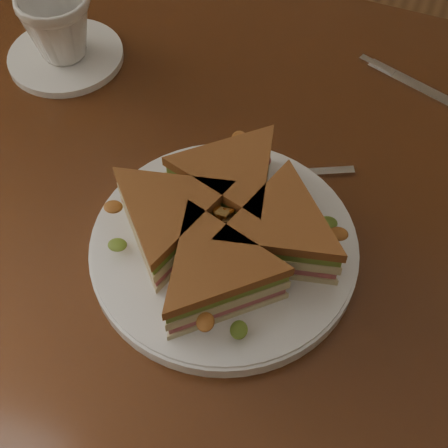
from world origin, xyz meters
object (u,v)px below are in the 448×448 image
(knife, at_px, (428,93))
(sandwich_wedges, at_px, (224,227))
(plate, at_px, (224,248))
(spoon, at_px, (234,176))
(saucer, at_px, (66,56))
(table, at_px, (290,262))
(coffee_cup, at_px, (58,26))

(knife, bearing_deg, sandwich_wedges, -96.75)
(plate, distance_m, knife, 0.35)
(spoon, bearing_deg, knife, 25.05)
(spoon, height_order, knife, spoon)
(knife, height_order, saucer, saucer)
(table, xyz_separation_m, knife, (0.09, 0.24, 0.10))
(spoon, distance_m, coffee_cup, 0.30)
(saucer, xyz_separation_m, coffee_cup, (0.00, 0.00, 0.05))
(table, relative_size, sandwich_wedges, 4.35)
(coffee_cup, bearing_deg, saucer, 0.00)
(table, bearing_deg, saucer, 160.69)
(sandwich_wedges, xyz_separation_m, spoon, (-0.03, 0.10, -0.04))
(table, relative_size, knife, 5.77)
(spoon, relative_size, saucer, 1.13)
(sandwich_wedges, relative_size, coffee_cup, 2.99)
(spoon, distance_m, knife, 0.28)
(sandwich_wedges, distance_m, spoon, 0.11)
(saucer, bearing_deg, coffee_cup, 0.00)
(knife, bearing_deg, table, -92.72)
(coffee_cup, bearing_deg, plate, -38.05)
(coffee_cup, bearing_deg, knife, 9.41)
(saucer, bearing_deg, sandwich_wedges, -33.55)
(plate, xyz_separation_m, coffee_cup, (-0.31, 0.20, 0.04))
(sandwich_wedges, xyz_separation_m, coffee_cup, (-0.31, 0.20, 0.01))
(sandwich_wedges, relative_size, saucer, 1.84)
(knife, bearing_deg, saucer, -147.55)
(plate, relative_size, coffee_cup, 2.97)
(sandwich_wedges, bearing_deg, coffee_cup, 146.45)
(sandwich_wedges, height_order, knife, sandwich_wedges)
(coffee_cup, bearing_deg, table, -23.82)
(spoon, bearing_deg, table, -39.41)
(sandwich_wedges, height_order, spoon, sandwich_wedges)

